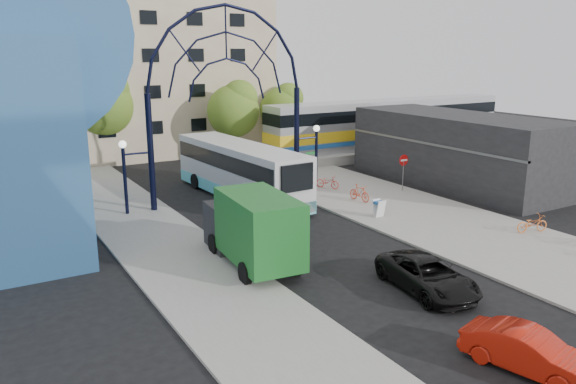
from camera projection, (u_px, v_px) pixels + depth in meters
ground at (367, 272)px, 24.39m from camera, size 120.00×120.00×0.00m
sidewalk_east at (434, 220)px, 31.68m from camera, size 8.00×56.00×0.12m
plaza_west at (176, 256)px, 26.16m from camera, size 5.00×50.00×0.12m
gateway_arch at (227, 64)px, 33.98m from camera, size 13.64×0.44×12.10m
stop_sign at (310, 168)px, 36.29m from camera, size 0.80×0.07×2.50m
do_not_enter_sign at (404, 164)px, 37.70m from camera, size 0.76×0.07×2.48m
street_name_sign at (310, 164)px, 36.96m from camera, size 0.70×0.70×2.80m
sandwich_board at (379, 206)px, 31.97m from camera, size 0.55×0.61×0.99m
commercial_block_east at (457, 150)px, 40.05m from camera, size 6.00×16.00×5.00m
apartment_block at (153, 77)px, 52.83m from camera, size 20.00×12.10×14.00m
train_platform at (388, 149)px, 52.55m from camera, size 32.00×5.00×0.80m
train_car at (389, 123)px, 51.94m from camera, size 25.10×3.05×4.20m
tree_north_a at (235, 108)px, 47.92m from camera, size 4.48×4.48×7.00m
tree_north_b at (104, 102)px, 46.14m from camera, size 5.12×5.12×8.00m
tree_north_c at (284, 107)px, 52.64m from camera, size 4.16×4.16×6.50m
city_bus at (240, 170)px, 36.32m from camera, size 3.63×13.01×3.53m
green_truck at (251, 228)px, 24.98m from camera, size 3.02×6.84×3.37m
black_suv at (427, 275)px, 22.29m from camera, size 2.87×5.11×1.35m
red_sedan at (529, 351)px, 16.69m from camera, size 2.36×4.14×1.29m
bike_near_a at (328, 182)px, 38.71m from camera, size 1.34×1.78×0.89m
bike_near_b at (359, 193)px, 35.37m from camera, size 0.68×1.77×1.04m
bike_far_a at (532, 223)px, 29.28m from camera, size 1.89×1.09×0.94m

